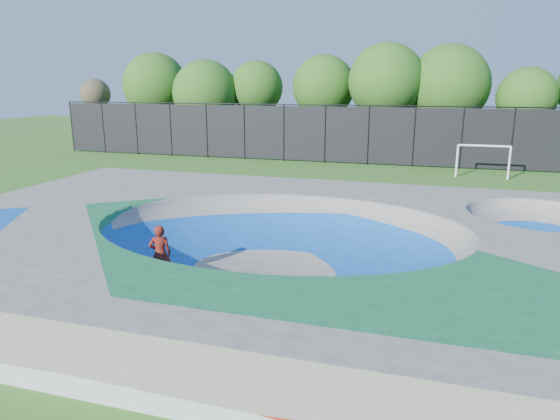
# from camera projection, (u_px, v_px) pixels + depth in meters

# --- Properties ---
(ground) EXTENTS (120.00, 120.00, 0.00)m
(ground) POSITION_uv_depth(u_px,v_px,m) (280.00, 271.00, 14.91)
(ground) COLOR #30641B
(ground) RESTS_ON ground
(skate_deck) EXTENTS (22.00, 14.00, 1.50)m
(skate_deck) POSITION_uv_depth(u_px,v_px,m) (280.00, 248.00, 14.72)
(skate_deck) COLOR gray
(skate_deck) RESTS_ON ground
(skater) EXTENTS (0.72, 0.63, 1.66)m
(skater) POSITION_uv_depth(u_px,v_px,m) (160.00, 254.00, 13.95)
(skater) COLOR red
(skater) RESTS_ON ground
(skateboard) EXTENTS (0.81, 0.46, 0.05)m
(skateboard) POSITION_uv_depth(u_px,v_px,m) (162.00, 281.00, 14.15)
(skateboard) COLOR black
(skateboard) RESTS_ON ground
(soccer_goal) EXTENTS (2.99, 0.12, 1.98)m
(soccer_goal) POSITION_uv_depth(u_px,v_px,m) (483.00, 155.00, 29.19)
(soccer_goal) COLOR white
(soccer_goal) RESTS_ON ground
(fence) EXTENTS (48.09, 0.09, 4.04)m
(fence) POSITION_uv_depth(u_px,v_px,m) (369.00, 134.00, 33.88)
(fence) COLOR black
(fence) RESTS_ON ground
(treeline) EXTENTS (52.55, 7.64, 8.38)m
(treeline) POSITION_uv_depth(u_px,v_px,m) (417.00, 89.00, 36.85)
(treeline) COLOR #4E3D27
(treeline) RESTS_ON ground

